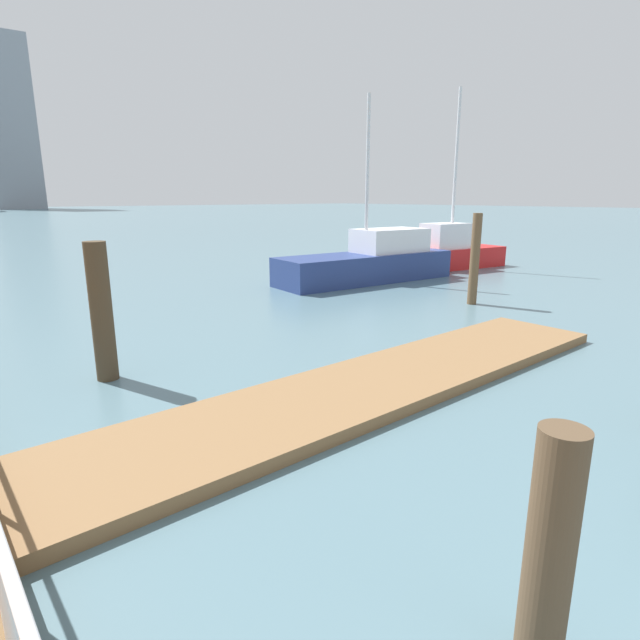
% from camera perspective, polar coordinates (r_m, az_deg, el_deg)
% --- Properties ---
extents(ground_plane, '(300.00, 300.00, 0.00)m').
position_cam_1_polar(ground_plane, '(18.18, -28.88, 2.59)').
color(ground_plane, slate).
extents(floating_dock, '(11.08, 2.00, 0.18)m').
position_cam_1_polar(floating_dock, '(8.01, 5.44, -7.56)').
color(floating_dock, olive).
rests_on(floating_dock, ground_plane).
extents(dock_piling_1, '(0.35, 0.35, 2.31)m').
position_cam_1_polar(dock_piling_1, '(8.99, -23.53, 0.80)').
color(dock_piling_1, '#473826').
rests_on(dock_piling_1, ground_plane).
extents(dock_piling_2, '(0.30, 0.30, 1.68)m').
position_cam_1_polar(dock_piling_2, '(3.75, 24.60, -22.83)').
color(dock_piling_2, brown).
rests_on(dock_piling_2, ground_plane).
extents(dock_piling_3, '(0.26, 0.26, 2.56)m').
position_cam_1_polar(dock_piling_3, '(14.90, 17.13, 6.58)').
color(dock_piling_3, brown).
rests_on(dock_piling_3, ground_plane).
extents(moored_boat_0, '(6.98, 2.55, 6.37)m').
position_cam_1_polar(moored_boat_0, '(18.48, 5.76, 6.63)').
color(moored_boat_0, navy).
rests_on(moored_boat_0, ground_plane).
extents(moored_boat_2, '(5.44, 2.28, 7.23)m').
position_cam_1_polar(moored_boat_2, '(22.31, 14.41, 7.50)').
color(moored_boat_2, red).
rests_on(moored_boat_2, ground_plane).
extents(skyline_tower_3, '(11.59, 13.83, 38.61)m').
position_cam_1_polar(skyline_tower_3, '(147.04, -31.88, 18.24)').
color(skyline_tower_3, '#8C939E').
rests_on(skyline_tower_3, ground_plane).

